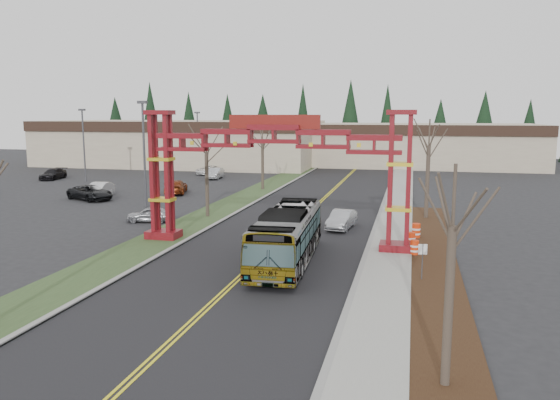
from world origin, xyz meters
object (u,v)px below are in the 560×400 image
(gateway_arch, at_px, (274,155))
(street_sign, at_px, (423,255))
(barrel_south, at_px, (414,248))
(barrel_north, at_px, (416,231))
(transit_bus, at_px, (287,236))
(parked_car_far_c, at_px, (53,174))
(barrel_mid, at_px, (411,241))
(bare_tree_right_near, at_px, (453,227))
(parked_car_mid_a, at_px, (176,187))
(bare_tree_median_mid, at_px, (206,155))
(retail_building_west, at_px, (183,143))
(retail_building_east, at_px, (421,145))
(parked_car_near_b, at_px, (99,190))
(parked_car_far_b, at_px, (208,170))
(parked_car_near_c, at_px, (90,193))
(bare_tree_median_far, at_px, (262,144))
(bare_tree_right_far, at_px, (429,146))
(light_pole_mid, at_px, (84,140))
(light_pole_near, at_px, (144,146))
(silver_sedan, at_px, (342,220))
(light_pole_far, at_px, (198,137))
(parked_car_near_a, at_px, (150,214))
(parked_car_far_a, at_px, (215,173))

(gateway_arch, xyz_separation_m, street_sign, (9.43, -5.88, -4.55))
(barrel_south, relative_size, barrel_north, 0.91)
(transit_bus, xyz_separation_m, parked_car_far_c, (-39.74, 33.01, -0.90))
(barrel_mid, bearing_deg, bare_tree_right_near, -86.31)
(parked_car_mid_a, relative_size, bare_tree_median_mid, 0.71)
(retail_building_west, distance_m, parked_car_far_c, 26.36)
(retail_building_east, bearing_deg, parked_car_near_b, -126.00)
(parked_car_far_b, height_order, bare_tree_median_mid, bare_tree_median_mid)
(barrel_north, bearing_deg, transit_bus, -132.21)
(transit_bus, bearing_deg, parked_car_near_c, 140.17)
(parked_car_far_b, distance_m, bare_tree_median_far, 18.89)
(bare_tree_right_near, bearing_deg, bare_tree_right_far, 90.00)
(parked_car_far_c, bearing_deg, barrel_mid, -38.40)
(retail_building_east, relative_size, parked_car_far_b, 8.28)
(transit_bus, relative_size, parked_car_far_b, 2.51)
(retail_building_east, xyz_separation_m, light_pole_mid, (-42.39, -33.96, 1.87))
(retail_building_west, relative_size, parked_car_near_c, 8.56)
(parked_car_far_b, distance_m, parked_car_far_c, 20.81)
(parked_car_near_b, bearing_deg, light_pole_mid, 120.76)
(parked_car_near_b, relative_size, barrel_north, 4.25)
(parked_car_mid_a, distance_m, bare_tree_median_far, 10.97)
(bare_tree_median_mid, height_order, light_pole_near, light_pole_near)
(parked_car_far_b, bearing_deg, street_sign, -48.85)
(silver_sedan, height_order, parked_car_far_c, parked_car_far_c)
(barrel_mid, bearing_deg, gateway_arch, -172.98)
(transit_bus, height_order, parked_car_near_b, transit_bus)
(transit_bus, distance_m, barrel_south, 8.06)
(parked_car_near_b, distance_m, bare_tree_right_near, 47.39)
(barrel_south, distance_m, barrel_mid, 1.78)
(parked_car_near_b, bearing_deg, light_pole_far, 81.96)
(barrel_mid, bearing_deg, parked_car_near_a, 168.35)
(parked_car_near_a, height_order, barrel_mid, parked_car_near_a)
(light_pole_mid, bearing_deg, parked_car_far_a, 23.92)
(parked_car_near_c, xyz_separation_m, light_pole_far, (0.10, 28.73, 4.45))
(bare_tree_median_far, xyz_separation_m, street_sign, (17.43, -31.85, -3.87))
(barrel_mid, bearing_deg, silver_sedan, 134.26)
(transit_bus, relative_size, barrel_south, 11.58)
(barrel_south, bearing_deg, gateway_arch, 175.70)
(bare_tree_right_far, height_order, barrel_south, bare_tree_right_far)
(parked_car_near_a, bearing_deg, parked_car_far_a, 176.53)
(street_sign, bearing_deg, parked_car_near_a, 152.13)
(parked_car_far_c, height_order, bare_tree_median_far, bare_tree_median_far)
(barrel_south, bearing_deg, bare_tree_right_near, -86.75)
(parked_car_near_b, xyz_separation_m, light_pole_near, (7.72, -4.47, 4.93))
(parked_car_near_b, height_order, barrel_mid, parked_car_near_b)
(retail_building_west, relative_size, parked_car_far_a, 10.60)
(bare_tree_right_far, bearing_deg, parked_car_far_b, 137.36)
(transit_bus, relative_size, parked_car_far_a, 2.66)
(bare_tree_median_mid, height_order, barrel_north, bare_tree_median_mid)
(retail_building_east, relative_size, parked_car_near_b, 8.14)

